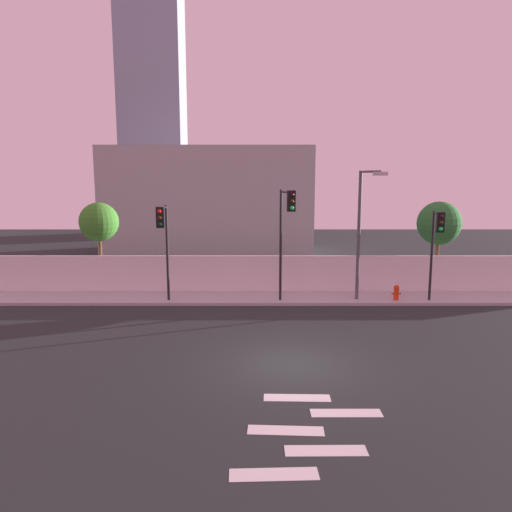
{
  "coord_description": "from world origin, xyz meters",
  "views": [
    {
      "loc": [
        -1.13,
        -14.65,
        5.9
      ],
      "look_at": [
        -1.12,
        6.5,
        2.43
      ],
      "focal_mm": 33.91,
      "sensor_mm": 36.0,
      "label": 1
    }
  ],
  "objects_px": {
    "traffic_light_right": "(163,233)",
    "roadside_tree_midleft": "(439,223)",
    "traffic_light_center": "(286,222)",
    "traffic_light_left": "(436,236)",
    "street_lamp_curbside": "(362,224)",
    "fire_hydrant": "(396,292)",
    "roadside_tree_leftmost": "(99,222)"
  },
  "relations": [
    {
      "from": "traffic_light_left",
      "to": "roadside_tree_midleft",
      "type": "relative_size",
      "value": 0.91
    },
    {
      "from": "traffic_light_left",
      "to": "roadside_tree_leftmost",
      "type": "bearing_deg",
      "value": 167.86
    },
    {
      "from": "traffic_light_left",
      "to": "roadside_tree_leftmost",
      "type": "relative_size",
      "value": 0.92
    },
    {
      "from": "traffic_light_center",
      "to": "roadside_tree_midleft",
      "type": "distance_m",
      "value": 9.09
    },
    {
      "from": "traffic_light_left",
      "to": "fire_hydrant",
      "type": "bearing_deg",
      "value": 161.54
    },
    {
      "from": "traffic_light_center",
      "to": "street_lamp_curbside",
      "type": "xyz_separation_m",
      "value": [
        3.54,
        0.71,
        -0.15
      ]
    },
    {
      "from": "traffic_light_right",
      "to": "roadside_tree_leftmost",
      "type": "bearing_deg",
      "value": 137.09
    },
    {
      "from": "traffic_light_right",
      "to": "street_lamp_curbside",
      "type": "distance_m",
      "value": 9.04
    },
    {
      "from": "roadside_tree_midleft",
      "to": "street_lamp_curbside",
      "type": "bearing_deg",
      "value": -146.93
    },
    {
      "from": "street_lamp_curbside",
      "to": "fire_hydrant",
      "type": "distance_m",
      "value": 3.67
    },
    {
      "from": "traffic_light_right",
      "to": "roadside_tree_midleft",
      "type": "xyz_separation_m",
      "value": [
        13.71,
        3.8,
        0.05
      ]
    },
    {
      "from": "traffic_light_left",
      "to": "fire_hydrant",
      "type": "relative_size",
      "value": 5.77
    },
    {
      "from": "traffic_light_center",
      "to": "roadside_tree_midleft",
      "type": "bearing_deg",
      "value": 24.61
    },
    {
      "from": "traffic_light_right",
      "to": "traffic_light_center",
      "type": "bearing_deg",
      "value": 0.26
    },
    {
      "from": "traffic_light_right",
      "to": "street_lamp_curbside",
      "type": "height_order",
      "value": "street_lamp_curbside"
    },
    {
      "from": "roadside_tree_midleft",
      "to": "fire_hydrant",
      "type": "bearing_deg",
      "value": -134.54
    },
    {
      "from": "traffic_light_center",
      "to": "roadside_tree_midleft",
      "type": "height_order",
      "value": "traffic_light_center"
    },
    {
      "from": "traffic_light_right",
      "to": "fire_hydrant",
      "type": "bearing_deg",
      "value": 4.23
    },
    {
      "from": "fire_hydrant",
      "to": "roadside_tree_leftmost",
      "type": "xyz_separation_m",
      "value": [
        -14.84,
        3.01,
        3.01
      ]
    },
    {
      "from": "traffic_light_center",
      "to": "traffic_light_right",
      "type": "relative_size",
      "value": 1.16
    },
    {
      "from": "traffic_light_right",
      "to": "roadside_tree_midleft",
      "type": "height_order",
      "value": "roadside_tree_midleft"
    },
    {
      "from": "roadside_tree_leftmost",
      "to": "fire_hydrant",
      "type": "bearing_deg",
      "value": -11.47
    },
    {
      "from": "traffic_light_center",
      "to": "roadside_tree_leftmost",
      "type": "height_order",
      "value": "traffic_light_center"
    },
    {
      "from": "traffic_light_center",
      "to": "traffic_light_right",
      "type": "xyz_separation_m",
      "value": [
        -5.46,
        -0.03,
        -0.48
      ]
    },
    {
      "from": "roadside_tree_leftmost",
      "to": "roadside_tree_midleft",
      "type": "bearing_deg",
      "value": 0.0
    },
    {
      "from": "fire_hydrant",
      "to": "roadside_tree_midleft",
      "type": "distance_m",
      "value": 5.15
    },
    {
      "from": "traffic_light_left",
      "to": "fire_hydrant",
      "type": "distance_m",
      "value": 3.15
    },
    {
      "from": "traffic_light_center",
      "to": "roadside_tree_leftmost",
      "type": "bearing_deg",
      "value": 158.41
    },
    {
      "from": "roadside_tree_leftmost",
      "to": "traffic_light_center",
      "type": "bearing_deg",
      "value": -21.59
    },
    {
      "from": "traffic_light_right",
      "to": "street_lamp_curbside",
      "type": "xyz_separation_m",
      "value": [
        9.0,
        0.74,
        0.33
      ]
    },
    {
      "from": "roadside_tree_leftmost",
      "to": "roadside_tree_midleft",
      "type": "distance_m",
      "value": 17.8
    },
    {
      "from": "traffic_light_center",
      "to": "fire_hydrant",
      "type": "bearing_deg",
      "value": 8.28
    }
  ]
}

